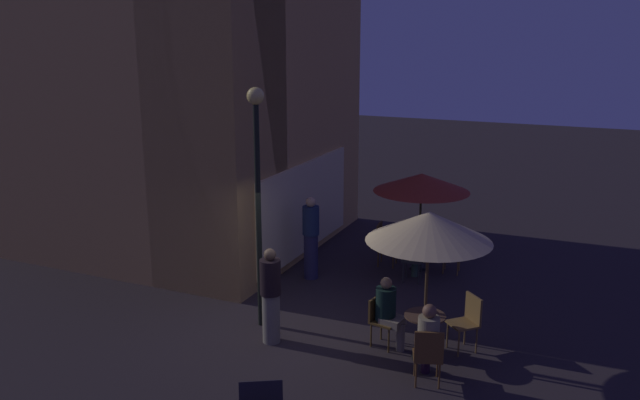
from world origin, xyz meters
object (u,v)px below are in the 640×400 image
Objects in this scene: patron_seated_2 at (428,337)px; cafe_chair_4 at (381,317)px; cafe_chair_1 at (383,240)px; patio_umbrella_0 at (422,183)px; cafe_chair_3 at (456,249)px; cafe_table_0 at (419,247)px; patron_seated_1 at (388,308)px; cafe_chair_0 at (426,236)px; cafe_chair_5 at (428,353)px; patio_umbrella_1 at (429,227)px; street_lamp_near_corner at (257,171)px; patron_standing_3 at (271,296)px; cafe_table_1 at (425,328)px; cafe_chair_2 at (412,257)px; cafe_chair_6 at (468,318)px; patron_seated_0 at (413,249)px; patron_standing_4 at (311,238)px.

cafe_chair_4 is at bearing 32.15° from patron_seated_2.
patio_umbrella_0 is at bearing 0.00° from cafe_chair_1.
patron_seated_2 reaches higher than cafe_chair_3.
cafe_table_0 is 3.86m from cafe_chair_4.
patio_umbrella_0 is 1.78× the size of patron_seated_1.
cafe_chair_0 is 5.80m from cafe_chair_5.
patio_umbrella_1 is 4.71m from cafe_chair_1.
street_lamp_near_corner is 4.98m from cafe_table_0.
cafe_table_0 is 0.82m from cafe_chair_1.
patron_standing_3 reaches higher than cafe_chair_4.
patio_umbrella_1 is 1.91m from cafe_chair_5.
cafe_chair_5 is at bearing -70.20° from cafe_chair_1.
cafe_table_1 is 4.11m from cafe_chair_3.
cafe_chair_2 is 0.58× the size of patron_standing_3.
patio_umbrella_1 is at bearing -40.06° from patron_standing_3.
cafe_chair_1 is at bearing 119.54° from cafe_chair_4.
cafe_table_0 is at bearing -0.00° from cafe_chair_1.
cafe_table_1 is at bearing 0.00° from cafe_chair_6.
cafe_chair_6 is at bearing -152.53° from cafe_table_0.
patron_seated_1 is (-3.87, -0.53, -1.29)m from patio_umbrella_0.
cafe_table_0 is 0.59× the size of patron_seated_1.
cafe_chair_4 is at bearing 78.31° from patio_umbrella_1.
cafe_chair_2 is 2.97m from cafe_chair_4.
patron_seated_0 is 0.75× the size of patron_standing_3.
cafe_chair_0 is 4.64m from cafe_chair_4.
patron_standing_3 is (0.33, 2.83, 0.30)m from cafe_chair_5.
cafe_chair_5 is at bearing 95.48° from patron_standing_4.
cafe_chair_4 is at bearing -78.09° from cafe_chair_1.
cafe_table_0 is at bearing 165.96° from patio_umbrella_0.
cafe_chair_5 is at bearing -163.05° from patio_umbrella_0.
patio_umbrella_1 is 1.97× the size of patron_seated_0.
cafe_table_1 is at bearing -40.06° from patron_standing_3.
cafe_chair_1 is (-0.86, 0.77, 0.05)m from cafe_chair_0.
patron_seated_0 is 3.16m from patron_seated_1.
cafe_chair_4 is (-3.92, 0.43, -0.04)m from cafe_chair_3.
street_lamp_near_corner is at bearing 155.02° from cafe_table_0.
patio_umbrella_0 is 1.21× the size of patron_standing_4.
patron_standing_3 is (-0.63, 1.89, 0.15)m from patron_seated_1.
patio_umbrella_0 is at bearing -107.43° from cafe_chair_6.
patron_standing_3 reaches higher than cafe_chair_6.
patron_standing_4 is at bearing 147.08° from cafe_chair_4.
patron_seated_1 is (-3.79, -1.35, 0.11)m from cafe_chair_1.
patio_umbrella_1 is 5.23m from cafe_chair_0.
cafe_chair_4 is 3.38m from patron_standing_4.
cafe_chair_3 is at bearing -33.42° from street_lamp_near_corner.
cafe_chair_0 is 0.71× the size of patron_seated_0.
cafe_table_0 is at bearing 16.62° from patio_umbrella_1.
patron_seated_2 is (0.14, 0.05, 0.18)m from cafe_chair_5.
cafe_chair_5 is at bearing -166.48° from cafe_chair_2.
patron_standing_4 is (2.38, 2.52, 0.21)m from patron_seated_1.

